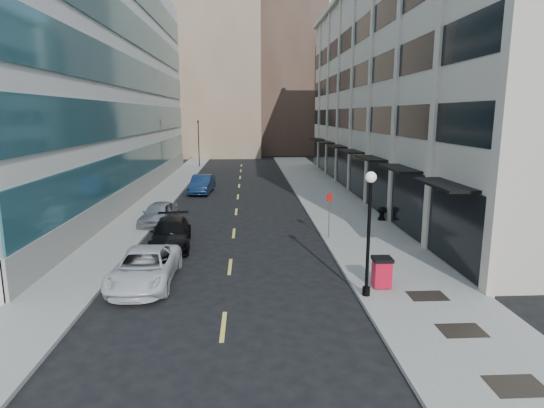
{
  "coord_description": "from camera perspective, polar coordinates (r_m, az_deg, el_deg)",
  "views": [
    {
      "loc": [
        0.86,
        -12.01,
        6.9
      ],
      "look_at": [
        2.09,
        10.89,
        2.35
      ],
      "focal_mm": 30.0,
      "sensor_mm": 36.0,
      "label": 1
    }
  ],
  "objects": [
    {
      "name": "car_black_pickup",
      "position": [
        24.58,
        -12.56,
        -3.62
      ],
      "size": [
        2.49,
        5.15,
        1.44
      ],
      "primitive_type": "imported",
      "rotation": [
        0.0,
        0.0,
        0.1
      ],
      "color": "black",
      "rests_on": "ground"
    },
    {
      "name": "building_left",
      "position": [
        42.6,
        -27.2,
        14.18
      ],
      "size": [
        16.14,
        46.0,
        20.0
      ],
      "color": "silver",
      "rests_on": "ground"
    },
    {
      "name": "car_white_van",
      "position": [
        19.52,
        -15.66,
        -7.69
      ],
      "size": [
        2.41,
        5.18,
        1.44
      ],
      "primitive_type": "imported",
      "rotation": [
        0.0,
        0.0,
        -0.01
      ],
      "color": "silver",
      "rests_on": "ground"
    },
    {
      "name": "sign_post",
      "position": [
        25.04,
        7.2,
        -0.5
      ],
      "size": [
        0.31,
        0.12,
        2.69
      ],
      "rotation": [
        0.0,
        0.0,
        0.3
      ],
      "color": "slate",
      "rests_on": "sidewalk_right"
    },
    {
      "name": "grate_mid",
      "position": [
        16.13,
        22.7,
        -14.43
      ],
      "size": [
        1.4,
        1.0,
        0.01
      ],
      "primitive_type": "cube",
      "color": "black",
      "rests_on": "sidewalk_right"
    },
    {
      "name": "ground",
      "position": [
        13.88,
        -6.57,
        -18.67
      ],
      "size": [
        160.0,
        160.0,
        0.0
      ],
      "primitive_type": "plane",
      "color": "black",
      "rests_on": "ground"
    },
    {
      "name": "sidewalk_left",
      "position": [
        33.55,
        -15.68,
        -0.94
      ],
      "size": [
        3.0,
        80.0,
        0.15
      ],
      "primitive_type": "cube",
      "color": "gray",
      "rests_on": "ground"
    },
    {
      "name": "skyline_tan_far",
      "position": [
        91.33,
        -12.79,
        13.53
      ],
      "size": [
        12.0,
        14.0,
        22.0
      ],
      "primitive_type": "cube",
      "color": "#957B61",
      "rests_on": "ground"
    },
    {
      "name": "sidewalk_right",
      "position": [
        33.4,
        8.46,
        -0.7
      ],
      "size": [
        5.0,
        80.0,
        0.15
      ],
      "primitive_type": "cube",
      "color": "gray",
      "rests_on": "ground"
    },
    {
      "name": "skyline_brown",
      "position": [
        84.92,
        1.86,
        18.05
      ],
      "size": [
        12.0,
        16.0,
        34.0
      ],
      "primitive_type": "cube",
      "color": "brown",
      "rests_on": "ground"
    },
    {
      "name": "skyline_stone",
      "position": [
        79.93,
        9.57,
        13.29
      ],
      "size": [
        10.0,
        14.0,
        20.0
      ],
      "primitive_type": "cube",
      "color": "#B4A898",
      "rests_on": "ground"
    },
    {
      "name": "skyline_tan_near",
      "position": [
        80.48,
        -6.79,
        16.21
      ],
      "size": [
        14.0,
        18.0,
        28.0
      ],
      "primitive_type": "cube",
      "color": "#957B61",
      "rests_on": "ground"
    },
    {
      "name": "grate_near",
      "position": [
        13.83,
        28.34,
        -19.44
      ],
      "size": [
        1.4,
        1.0,
        0.01
      ],
      "primitive_type": "cube",
      "color": "black",
      "rests_on": "sidewalk_right"
    },
    {
      "name": "building_right",
      "position": [
        42.24,
        19.86,
        13.42
      ],
      "size": [
        15.3,
        46.5,
        18.25
      ],
      "color": "#B4A898",
      "rests_on": "ground"
    },
    {
      "name": "urn_planter",
      "position": [
        30.25,
        13.64,
        -0.97
      ],
      "size": [
        0.63,
        0.63,
        0.87
      ],
      "rotation": [
        0.0,
        0.0,
        -0.32
      ],
      "color": "black",
      "rests_on": "sidewalk_right"
    },
    {
      "name": "trash_bin",
      "position": [
        18.62,
        13.6,
        -8.2
      ],
      "size": [
        0.77,
        0.86,
        1.23
      ],
      "rotation": [
        0.0,
        0.0,
        -0.03
      ],
      "color": "red",
      "rests_on": "sidewalk_right"
    },
    {
      "name": "traffic_signal",
      "position": [
        60.36,
        -9.26,
        9.96
      ],
      "size": [
        0.66,
        0.66,
        6.98
      ],
      "color": "black",
      "rests_on": "ground"
    },
    {
      "name": "car_blue_sedan",
      "position": [
        40.68,
        -8.78,
        2.46
      ],
      "size": [
        2.08,
        4.96,
        1.59
      ],
      "primitive_type": "imported",
      "rotation": [
        0.0,
        0.0,
        -0.08
      ],
      "color": "#122546",
      "rests_on": "ground"
    },
    {
      "name": "grate_far",
      "position": [
        18.47,
        18.92,
        -10.85
      ],
      "size": [
        1.4,
        1.0,
        0.01
      ],
      "primitive_type": "cube",
      "color": "black",
      "rests_on": "sidewalk_right"
    },
    {
      "name": "car_silver_sedan",
      "position": [
        29.61,
        -14.03,
        -1.16
      ],
      "size": [
        2.26,
        4.44,
        1.45
      ],
      "primitive_type": "imported",
      "rotation": [
        0.0,
        0.0,
        -0.13
      ],
      "color": "#909398",
      "rests_on": "ground"
    },
    {
      "name": "road_centerline",
      "position": [
        29.84,
        -4.65,
        -2.18
      ],
      "size": [
        0.15,
        68.2,
        0.01
      ],
      "color": "#D8CC4C",
      "rests_on": "ground"
    },
    {
      "name": "lamppost",
      "position": [
        17.07,
        12.09,
        -2.29
      ],
      "size": [
        0.4,
        0.4,
        4.83
      ],
      "color": "black",
      "rests_on": "sidewalk_right"
    }
  ]
}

